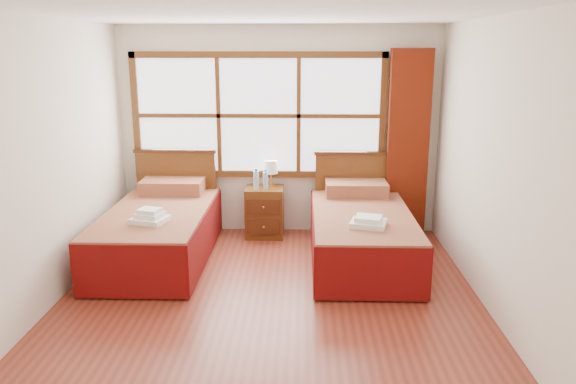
{
  "coord_description": "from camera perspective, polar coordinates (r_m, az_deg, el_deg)",
  "views": [
    {
      "loc": [
        0.31,
        -4.79,
        2.32
      ],
      "look_at": [
        0.16,
        0.7,
        0.91
      ],
      "focal_mm": 35.0,
      "sensor_mm": 36.0,
      "label": 1
    }
  ],
  "objects": [
    {
      "name": "window",
      "position": [
        7.07,
        -3.0,
        7.75
      ],
      "size": [
        3.16,
        0.06,
        1.56
      ],
      "color": "white",
      "rests_on": "wall_back"
    },
    {
      "name": "nightstand",
      "position": [
        7.09,
        -2.38,
        -2.02
      ],
      "size": [
        0.47,
        0.46,
        0.63
      ],
      "color": "#593113",
      "rests_on": "floor"
    },
    {
      "name": "curtain",
      "position": [
        7.11,
        12.06,
        4.8
      ],
      "size": [
        0.5,
        0.16,
        2.3
      ],
      "primitive_type": "cube",
      "color": "#661B0A",
      "rests_on": "wall_back"
    },
    {
      "name": "wall_right",
      "position": [
        5.18,
        20.61,
        2.14
      ],
      "size": [
        0.0,
        4.5,
        4.5
      ],
      "primitive_type": "plane",
      "rotation": [
        1.57,
        0.0,
        -1.57
      ],
      "color": "silver",
      "rests_on": "floor"
    },
    {
      "name": "wall_back",
      "position": [
        7.12,
        -0.94,
        6.19
      ],
      "size": [
        4.0,
        0.0,
        4.0
      ],
      "primitive_type": "plane",
      "rotation": [
        1.57,
        0.0,
        0.0
      ],
      "color": "silver",
      "rests_on": "floor"
    },
    {
      "name": "bed_left",
      "position": [
        6.51,
        -12.9,
        -3.76
      ],
      "size": [
        1.11,
        2.15,
        1.08
      ],
      "color": "#43210E",
      "rests_on": "floor"
    },
    {
      "name": "bed_right",
      "position": [
        6.34,
        7.43,
        -4.04
      ],
      "size": [
        1.09,
        2.12,
        1.07
      ],
      "color": "#43210E",
      "rests_on": "floor"
    },
    {
      "name": "towels_left",
      "position": [
        5.95,
        -13.86,
        -2.46
      ],
      "size": [
        0.41,
        0.38,
        0.14
      ],
      "rotation": [
        0.0,
        0.0,
        -0.28
      ],
      "color": "white",
      "rests_on": "bed_left"
    },
    {
      "name": "ceiling",
      "position": [
        4.8,
        -2.24,
        17.77
      ],
      "size": [
        4.5,
        4.5,
        0.0
      ],
      "primitive_type": "plane",
      "rotation": [
        3.14,
        0.0,
        0.0
      ],
      "color": "white",
      "rests_on": "wall_back"
    },
    {
      "name": "wall_left",
      "position": [
        5.41,
        -23.75,
        2.34
      ],
      "size": [
        0.0,
        4.5,
        4.5
      ],
      "primitive_type": "plane",
      "rotation": [
        1.57,
        0.0,
        1.57
      ],
      "color": "silver",
      "rests_on": "floor"
    },
    {
      "name": "bottle_near",
      "position": [
        6.89,
        -3.26,
        1.23
      ],
      "size": [
        0.07,
        0.07,
        0.26
      ],
      "color": "#A3C3D1",
      "rests_on": "nightstand"
    },
    {
      "name": "floor",
      "position": [
        5.33,
        -1.96,
        -11.39
      ],
      "size": [
        4.5,
        4.5,
        0.0
      ],
      "primitive_type": "plane",
      "color": "maroon",
      "rests_on": "ground"
    },
    {
      "name": "towels_right",
      "position": [
        5.74,
        8.17,
        -3.02
      ],
      "size": [
        0.41,
        0.38,
        0.1
      ],
      "rotation": [
        0.0,
        0.0,
        -0.24
      ],
      "color": "white",
      "rests_on": "bed_right"
    },
    {
      "name": "bottle_far",
      "position": [
        6.92,
        -2.3,
        1.2
      ],
      "size": [
        0.06,
        0.06,
        0.24
      ],
      "color": "#A3C3D1",
      "rests_on": "nightstand"
    },
    {
      "name": "lamp",
      "position": [
        7.07,
        -1.73,
        2.48
      ],
      "size": [
        0.17,
        0.17,
        0.32
      ],
      "color": "gold",
      "rests_on": "nightstand"
    }
  ]
}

